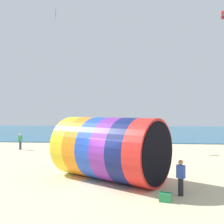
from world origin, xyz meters
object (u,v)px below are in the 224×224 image
Objects in this scene: giant_inflatable_tube at (109,148)px; cooler_box at (166,197)px; bystander_near_water at (113,147)px; kite_red_box at (223,15)px; kite_cyan_diamond at (56,12)px; bystander_mid_beach at (20,141)px; kite_handler at (181,177)px.

giant_inflatable_tube is 4.60m from cooler_box.
bystander_near_water is at bearing 92.75° from giant_inflatable_tube.
kite_cyan_diamond reaches higher than kite_red_box.
bystander_mid_beach is (-19.89, 1.26, -11.95)m from kite_red_box.
kite_handler is 2.26× the size of kite_red_box.
giant_inflatable_tube reaches higher than kite_handler.
bystander_mid_beach is (-2.88, -2.66, -14.44)m from kite_cyan_diamond.
giant_inflatable_tube is 13.63× the size of cooler_box.
kite_red_box reaches higher than kite_handler.
kite_red_box is 23.24m from bystander_mid_beach.
bystander_near_water reaches higher than kite_handler.
kite_red_box is at bearing 14.16° from bystander_near_water.
bystander_mid_beach is at bearing 132.68° from cooler_box.
kite_red_box is at bearing 61.84° from cooler_box.
kite_cyan_diamond is (-10.92, 15.95, 14.47)m from kite_handler.
kite_cyan_diamond is 17.33m from bystander_near_water.
kite_handler is at bearing -67.94° from bystander_near_water.
kite_cyan_diamond is at bearing 124.41° from kite_handler.
giant_inflatable_tube is at bearing -46.29° from bystander_mid_beach.
giant_inflatable_tube is at bearing -61.12° from kite_cyan_diamond.
kite_red_box reaches higher than giant_inflatable_tube.
bystander_mid_beach reaches higher than bystander_near_water.
kite_handler is 3.15× the size of cooler_box.
kite_red_box is (9.60, 9.50, 11.05)m from giant_inflatable_tube.
bystander_near_water is at bearing -165.84° from kite_red_box.
kite_handler is at bearing 45.88° from cooler_box.
giant_inflatable_tube reaches higher than bystander_near_water.
kite_handler is 18.04m from kite_red_box.
kite_handler reaches higher than cooler_box.
kite_red_box is 0.43× the size of bystander_mid_beach.
bystander_near_water reaches higher than cooler_box.
bystander_near_water is 10.64m from bystander_mid_beach.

